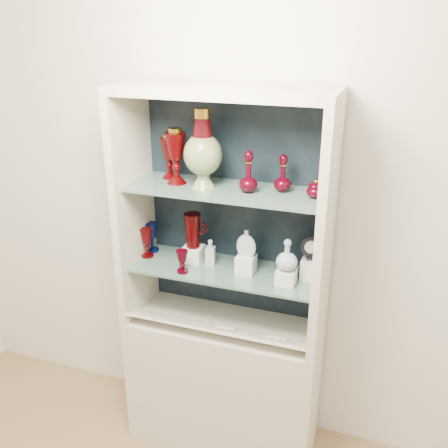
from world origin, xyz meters
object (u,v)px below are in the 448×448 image
(pedestal_lamp_right, at_px, (169,156))
(cobalt_goblet, at_px, (152,237))
(enamel_urn, at_px, (203,149))
(ruby_pitcher, at_px, (193,230))
(lidded_bowl, at_px, (315,189))
(clear_round_decanter, at_px, (287,256))
(ruby_decanter_a, at_px, (249,169))
(ruby_goblet_tall, at_px, (147,243))
(flat_flask, at_px, (246,243))
(ruby_decanter_b, at_px, (283,172))
(ruby_goblet_small, at_px, (182,262))
(clear_square_bottle, at_px, (210,252))
(cameo_medallion, at_px, (311,248))
(pedestal_lamp_left, at_px, (176,156))

(pedestal_lamp_right, relative_size, cobalt_goblet, 1.36)
(enamel_urn, xyz_separation_m, ruby_pitcher, (-0.08, 0.04, -0.43))
(lidded_bowl, xyz_separation_m, clear_round_decanter, (-0.10, -0.06, -0.32))
(ruby_decanter_a, distance_m, ruby_goblet_tall, 0.71)
(cobalt_goblet, height_order, flat_flask, flat_flask)
(ruby_pitcher, bearing_deg, lidded_bowl, -26.48)
(pedestal_lamp_right, height_order, ruby_decanter_b, pedestal_lamp_right)
(ruby_goblet_tall, bearing_deg, ruby_goblet_small, -23.27)
(ruby_goblet_tall, bearing_deg, cobalt_goblet, 95.13)
(cobalt_goblet, bearing_deg, flat_flask, -8.07)
(ruby_pitcher, bearing_deg, ruby_decanter_a, -32.72)
(enamel_urn, distance_m, ruby_decanter_a, 0.23)
(cobalt_goblet, height_order, ruby_goblet_small, cobalt_goblet)
(enamel_urn, bearing_deg, clear_square_bottle, 63.55)
(lidded_bowl, relative_size, cobalt_goblet, 0.54)
(ruby_decanter_a, bearing_deg, cameo_medallion, 10.02)
(enamel_urn, height_order, cameo_medallion, enamel_urn)
(pedestal_lamp_left, xyz_separation_m, ruby_decanter_a, (0.37, -0.02, -0.02))
(pedestal_lamp_right, relative_size, ruby_decanter_a, 1.00)
(pedestal_lamp_left, xyz_separation_m, lidded_bowl, (0.67, 0.00, -0.09))
(ruby_decanter_b, relative_size, clear_square_bottle, 1.36)
(pedestal_lamp_right, distance_m, ruby_decanter_b, 0.58)
(enamel_urn, xyz_separation_m, lidded_bowl, (0.52, 0.02, -0.14))
(pedestal_lamp_left, bearing_deg, clear_round_decanter, -5.74)
(flat_flask, bearing_deg, pedestal_lamp_right, 172.89)
(clear_round_decanter, height_order, cameo_medallion, cameo_medallion)
(ruby_decanter_b, xyz_separation_m, cameo_medallion, (0.15, -0.01, -0.35))
(ruby_decanter_b, bearing_deg, cobalt_goblet, 177.99)
(cobalt_goblet, bearing_deg, lidded_bowl, -4.30)
(pedestal_lamp_left, distance_m, ruby_goblet_small, 0.51)
(pedestal_lamp_left, bearing_deg, ruby_decanter_b, 4.45)
(ruby_goblet_tall, height_order, ruby_goblet_small, ruby_goblet_tall)
(ruby_goblet_tall, bearing_deg, cameo_medallion, 2.59)
(ruby_decanter_a, height_order, ruby_goblet_small, ruby_decanter_a)
(cobalt_goblet, height_order, clear_round_decanter, clear_round_decanter)
(ruby_decanter_a, xyz_separation_m, ruby_goblet_small, (-0.30, -0.09, -0.47))
(ruby_decanter_b, distance_m, ruby_goblet_small, 0.66)
(enamel_urn, relative_size, ruby_decanter_b, 1.98)
(lidded_bowl, distance_m, ruby_goblet_small, 0.74)
(ruby_goblet_tall, bearing_deg, clear_square_bottle, 3.88)
(enamel_urn, relative_size, cameo_medallion, 3.00)
(ruby_decanter_a, height_order, clear_round_decanter, ruby_decanter_a)
(flat_flask, bearing_deg, cameo_medallion, 12.14)
(ruby_goblet_small, relative_size, clear_square_bottle, 0.85)
(ruby_pitcher, relative_size, cameo_medallion, 1.47)
(enamel_urn, xyz_separation_m, ruby_goblet_tall, (-0.33, 0.01, -0.53))
(ruby_decanter_b, distance_m, clear_square_bottle, 0.57)
(clear_square_bottle, distance_m, clear_round_decanter, 0.42)
(ruby_pitcher, distance_m, clear_square_bottle, 0.14)
(ruby_pitcher, xyz_separation_m, cameo_medallion, (0.60, 0.01, -0.01))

